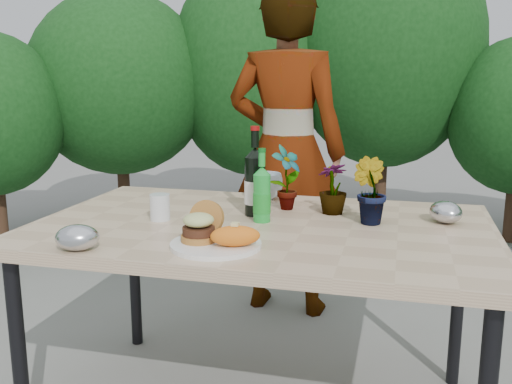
% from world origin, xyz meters
% --- Properties ---
extents(patio_table, '(1.60, 1.00, 0.75)m').
position_xyz_m(patio_table, '(0.00, 0.00, 0.69)').
color(patio_table, tan).
rests_on(patio_table, ground).
extents(shrub_hedge, '(6.79, 5.13, 2.46)m').
position_xyz_m(shrub_hedge, '(0.13, 1.94, 1.19)').
color(shrub_hedge, '#382316').
rests_on(shrub_hedge, ground).
extents(dinner_plate, '(0.28, 0.28, 0.01)m').
position_xyz_m(dinner_plate, '(-0.07, -0.31, 0.76)').
color(dinner_plate, white).
rests_on(dinner_plate, patio_table).
extents(burger_stack, '(0.11, 0.16, 0.11)m').
position_xyz_m(burger_stack, '(-0.12, -0.29, 0.81)').
color(burger_stack, '#B7722D').
rests_on(burger_stack, dinner_plate).
extents(sweet_potato, '(0.17, 0.12, 0.06)m').
position_xyz_m(sweet_potato, '(0.00, -0.33, 0.80)').
color(sweet_potato, orange).
rests_on(sweet_potato, dinner_plate).
extents(grilled_veg, '(0.08, 0.05, 0.03)m').
position_xyz_m(grilled_veg, '(-0.05, -0.21, 0.78)').
color(grilled_veg, olive).
rests_on(grilled_veg, dinner_plate).
extents(wine_bottle, '(0.08, 0.08, 0.33)m').
position_xyz_m(wine_bottle, '(-0.05, 0.12, 0.87)').
color(wine_bottle, black).
rests_on(wine_bottle, patio_table).
extents(sparkling_water, '(0.06, 0.06, 0.26)m').
position_xyz_m(sparkling_water, '(-0.01, 0.03, 0.85)').
color(sparkling_water, green).
rests_on(sparkling_water, patio_table).
extents(plastic_cup, '(0.07, 0.07, 0.09)m').
position_xyz_m(plastic_cup, '(-0.37, -0.04, 0.80)').
color(plastic_cup, silver).
rests_on(plastic_cup, patio_table).
extents(seedling_left, '(0.15, 0.16, 0.25)m').
position_xyz_m(seedling_left, '(0.04, 0.23, 0.88)').
color(seedling_left, '#2C5D1F').
rests_on(seedling_left, patio_table).
extents(seedling_mid, '(0.16, 0.16, 0.23)m').
position_xyz_m(seedling_mid, '(0.36, 0.10, 0.87)').
color(seedling_mid, '#2B5D1F').
rests_on(seedling_mid, patio_table).
extents(seedling_right, '(0.15, 0.15, 0.19)m').
position_xyz_m(seedling_right, '(0.22, 0.21, 0.85)').
color(seedling_right, '#275A1E').
rests_on(seedling_right, patio_table).
extents(blue_bowl, '(0.18, 0.18, 0.11)m').
position_xyz_m(blue_bowl, '(-0.08, 0.39, 0.81)').
color(blue_bowl, silver).
rests_on(blue_bowl, patio_table).
extents(foil_packet_left, '(0.15, 0.13, 0.08)m').
position_xyz_m(foil_packet_left, '(-0.46, -0.44, 0.79)').
color(foil_packet_left, '#B5B7BC').
rests_on(foil_packet_left, patio_table).
extents(foil_packet_right, '(0.15, 0.16, 0.08)m').
position_xyz_m(foil_packet_right, '(0.63, 0.17, 0.79)').
color(foil_packet_right, '#B7B9BE').
rests_on(foil_packet_right, patio_table).
extents(person, '(0.66, 0.45, 1.74)m').
position_xyz_m(person, '(-0.12, 1.03, 0.87)').
color(person, '#896244').
rests_on(person, ground).
extents(terracotta_pot, '(0.17, 0.17, 0.14)m').
position_xyz_m(terracotta_pot, '(-1.73, 1.93, 0.07)').
color(terracotta_pot, '#AE572C').
rests_on(terracotta_pot, ground).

